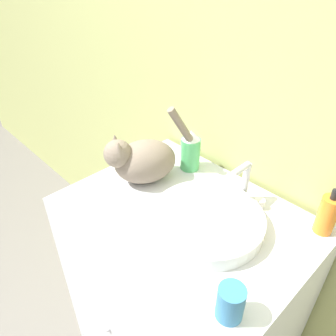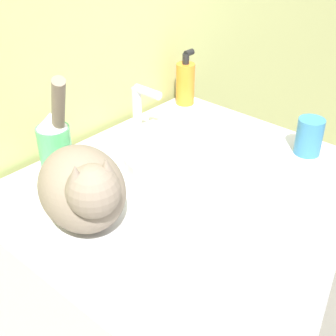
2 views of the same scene
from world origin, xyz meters
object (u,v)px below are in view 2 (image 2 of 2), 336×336
Objects in this scene: cat at (83,186)px; spray_bottle at (55,147)px; soap_bottle at (185,83)px; cup at (309,137)px.

cat is 2.18× the size of spray_bottle.
cat is at bearing -110.65° from spray_bottle.
soap_bottle is 1.01× the size of spray_bottle.
soap_bottle is 1.75× the size of cup.
cat is 2.15× the size of soap_bottle.
spray_bottle is at bearing -175.20° from soap_bottle.
spray_bottle is (0.07, 0.18, -0.01)m from cat.
cup is at bearing -93.90° from soap_bottle.
soap_bottle reaches higher than spray_bottle.
spray_bottle is 1.73× the size of cup.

